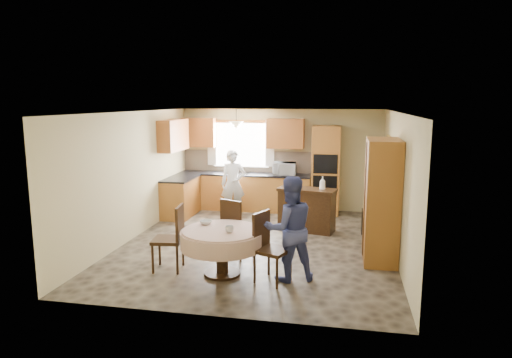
{
  "coord_description": "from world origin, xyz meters",
  "views": [
    {
      "loc": [
        1.58,
        -8.22,
        2.71
      ],
      "look_at": [
        -0.09,
        0.3,
        1.21
      ],
      "focal_mm": 32.0,
      "sensor_mm": 36.0,
      "label": 1
    }
  ],
  "objects": [
    {
      "name": "oven_lower",
      "position": [
        1.15,
        2.38,
        0.75
      ],
      "size": [
        0.56,
        0.01,
        0.45
      ],
      "primitive_type": "cube",
      "color": "black",
      "rests_on": "oven_tower"
    },
    {
      "name": "backsplash",
      "position": [
        -0.85,
        2.99,
        1.18
      ],
      "size": [
        3.3,
        0.02,
        0.55
      ],
      "primitive_type": "cube",
      "color": "tan",
      "rests_on": "wall_back"
    },
    {
      "name": "oven_tower",
      "position": [
        1.15,
        2.69,
        1.06
      ],
      "size": [
        0.66,
        0.62,
        2.12
      ],
      "primitive_type": "cube",
      "color": "#CB8236",
      "rests_on": "floor"
    },
    {
      "name": "ceiling",
      "position": [
        0.0,
        0.0,
        2.5
      ],
      "size": [
        5.0,
        6.0,
        0.01
      ],
      "primitive_type": "cube",
      "color": "white",
      "rests_on": "wall_back"
    },
    {
      "name": "chair_right",
      "position": [
        0.49,
        -1.71,
        0.58
      ],
      "size": [
        0.6,
        0.6,
        1.06
      ],
      "rotation": [
        0.0,
        0.0,
        1.17
      ],
      "color": "#3B2410",
      "rests_on": "floor"
    },
    {
      "name": "chair_back",
      "position": [
        -0.24,
        -0.8,
        0.58
      ],
      "size": [
        0.6,
        0.6,
        1.04
      ],
      "rotation": [
        0.0,
        0.0,
        2.73
      ],
      "color": "#3B2410",
      "rests_on": "floor"
    },
    {
      "name": "counter_left",
      "position": [
        -2.2,
        1.8,
        0.9
      ],
      "size": [
        0.64,
        1.2,
        0.04
      ],
      "primitive_type": "cube",
      "color": "black",
      "rests_on": "base_cab_left"
    },
    {
      "name": "base_cab_back",
      "position": [
        -0.85,
        2.7,
        0.44
      ],
      "size": [
        3.3,
        0.6,
        0.88
      ],
      "primitive_type": "cube",
      "color": "#CB8236",
      "rests_on": "floor"
    },
    {
      "name": "curtain_right",
      "position": [
        -0.25,
        2.93,
        1.65
      ],
      "size": [
        0.22,
        0.02,
        1.15
      ],
      "primitive_type": "cube",
      "color": "white",
      "rests_on": "wall_back"
    },
    {
      "name": "framed_picture",
      "position": [
        2.47,
        1.55,
        1.77
      ],
      "size": [
        0.06,
        0.52,
        0.43
      ],
      "color": "#EABB45",
      "rests_on": "wall_right"
    },
    {
      "name": "space_heater",
      "position": [
        2.15,
        1.13,
        0.25
      ],
      "size": [
        0.37,
        0.26,
        0.5
      ],
      "primitive_type": "cube",
      "rotation": [
        0.0,
        0.0,
        0.02
      ],
      "color": "black",
      "rests_on": "floor"
    },
    {
      "name": "microwave",
      "position": [
        0.16,
        2.65,
        1.07
      ],
      "size": [
        0.57,
        0.4,
        0.3
      ],
      "primitive_type": "imported",
      "rotation": [
        0.0,
        0.0,
        0.05
      ],
      "color": "silver",
      "rests_on": "counter_back"
    },
    {
      "name": "pendant",
      "position": [
        -1.0,
        2.5,
        2.12
      ],
      "size": [
        0.36,
        0.36,
        0.18
      ],
      "primitive_type": "cone",
      "rotation": [
        3.14,
        0.0,
        0.0
      ],
      "color": "beige",
      "rests_on": "ceiling"
    },
    {
      "name": "bowl_table",
      "position": [
        -0.59,
        -1.37,
        0.76
      ],
      "size": [
        0.21,
        0.21,
        0.06
      ],
      "primitive_type": "imported",
      "rotation": [
        0.0,
        0.0,
        -0.05
      ],
      "color": "#B2B2B2",
      "rests_on": "dining_table"
    },
    {
      "name": "person_dining",
      "position": [
        0.8,
        -1.6,
        0.8
      ],
      "size": [
        0.96,
        0.87,
        1.6
      ],
      "primitive_type": "imported",
      "rotation": [
        0.0,
        0.0,
        3.54
      ],
      "color": "#3E4787",
      "rests_on": "floor"
    },
    {
      "name": "window",
      "position": [
        -1.0,
        2.98,
        1.6
      ],
      "size": [
        1.4,
        0.03,
        1.1
      ],
      "primitive_type": "cube",
      "color": "white",
      "rests_on": "wall_back"
    },
    {
      "name": "dining_table",
      "position": [
        -0.25,
        -1.62,
        0.57
      ],
      "size": [
        1.29,
        1.29,
        0.73
      ],
      "color": "#3B2410",
      "rests_on": "floor"
    },
    {
      "name": "wall_left",
      "position": [
        -2.5,
        0.0,
        1.25
      ],
      "size": [
        0.02,
        6.0,
        2.5
      ],
      "primitive_type": "cube",
      "color": "tan",
      "rests_on": "floor"
    },
    {
      "name": "chair_left",
      "position": [
        -1.08,
        -1.56,
        0.59
      ],
      "size": [
        0.51,
        0.51,
        1.06
      ],
      "rotation": [
        0.0,
        0.0,
        -1.45
      ],
      "color": "#3B2410",
      "rests_on": "floor"
    },
    {
      "name": "floor",
      "position": [
        0.0,
        0.0,
        0.0
      ],
      "size": [
        5.0,
        6.0,
        0.01
      ],
      "primitive_type": "cube",
      "color": "brown",
      "rests_on": "ground"
    },
    {
      "name": "wall_cab_side",
      "position": [
        -2.33,
        1.8,
        1.91
      ],
      "size": [
        0.33,
        1.2,
        0.72
      ],
      "primitive_type": "cube",
      "color": "#BB632E",
      "rests_on": "wall_left"
    },
    {
      "name": "counter_back",
      "position": [
        -0.85,
        2.7,
        0.9
      ],
      "size": [
        3.3,
        0.64,
        0.04
      ],
      "primitive_type": "cube",
      "color": "black",
      "rests_on": "base_cab_back"
    },
    {
      "name": "wall_cab_left",
      "position": [
        -2.05,
        2.83,
        1.91
      ],
      "size": [
        0.85,
        0.33,
        0.72
      ],
      "primitive_type": "cube",
      "color": "#BB632E",
      "rests_on": "wall_back"
    },
    {
      "name": "bottle_sideboard",
      "position": [
        1.15,
        1.1,
        1.01
      ],
      "size": [
        0.14,
        0.14,
        0.32
      ],
      "primitive_type": "imported",
      "rotation": [
        0.0,
        0.0,
        0.1
      ],
      "color": "silver",
      "rests_on": "sideboard"
    },
    {
      "name": "wall_right",
      "position": [
        2.5,
        0.0,
        1.25
      ],
      "size": [
        0.02,
        6.0,
        2.5
      ],
      "primitive_type": "cube",
      "color": "tan",
      "rests_on": "floor"
    },
    {
      "name": "sideboard",
      "position": [
        0.84,
        1.1,
        0.42
      ],
      "size": [
        1.27,
        0.74,
        0.85
      ],
      "primitive_type": "cube",
      "rotation": [
        0.0,
        0.0,
        -0.22
      ],
      "color": "#3B2410",
      "rests_on": "floor"
    },
    {
      "name": "wall_cab_right",
      "position": [
        0.15,
        2.83,
        1.91
      ],
      "size": [
        0.9,
        0.33,
        0.72
      ],
      "primitive_type": "cube",
      "color": "#BB632E",
      "rests_on": "wall_back"
    },
    {
      "name": "cupboard",
      "position": [
        2.22,
        -0.41,
        1.04
      ],
      "size": [
        0.54,
        1.09,
        2.08
      ],
      "primitive_type": "cube",
      "color": "#CB8236",
      "rests_on": "floor"
    },
    {
      "name": "bowl_sideboard",
      "position": [
        0.51,
        1.1,
        0.88
      ],
      "size": [
        0.25,
        0.25,
        0.05
      ],
      "primitive_type": "imported",
      "rotation": [
        0.0,
        0.0,
        -0.17
      ],
      "color": "#B2B2B2",
      "rests_on": "sideboard"
    },
    {
      "name": "cup_table",
      "position": [
        -0.1,
        -1.75,
        0.78
      ],
      "size": [
        0.16,
        0.16,
        0.1
      ],
      "primitive_type": "imported",
      "rotation": [
        0.0,
        0.0,
        -0.3
      ],
      "color": "#B2B2B2",
      "rests_on": "dining_table"
    },
    {
      "name": "wall_front",
      "position": [
        0.0,
        -3.0,
        1.25
      ],
      "size": [
        5.0,
        0.02,
        2.5
      ],
      "primitive_type": "cube",
      "color": "tan",
      "rests_on": "floor"
    },
    {
      "name": "base_cab_left",
      "position": [
        -2.2,
        1.8,
        0.44
      ],
      "size": [
        0.6,
        1.2,
        0.88
      ],
      "primitive_type": "cube",
      "color": "#CB8236",
      "rests_on": "floor"
    },
    {
      "name": "curtain_left",
      "position": [
        -1.75,
        2.93,
        1.65
      ],
      "size": [
        0.22,
        0.02,
        1.15
      ],
      "primitive_type": "cube",
      "color": "white",
      "rests_on": "wall_back"
    },
    {
      "name": "person_sink",
      "position": [
        -0.96,
        1.98,
        0.79
      ],
      "size": [
        0.66,
        0.53,
        1.57
      ],
      "primitive_type": "imported",
      "rotation": [
        0.0,
        0.0,
        0.31
      ],
      "color": "silver",
      "rests_on": "floor"
    },
    {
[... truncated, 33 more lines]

